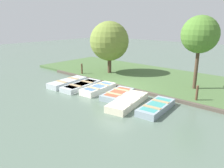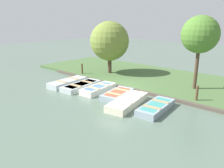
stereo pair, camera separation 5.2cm
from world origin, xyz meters
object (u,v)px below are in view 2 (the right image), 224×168
at_px(mooring_post_near, 82,70).
at_px(rowboat_3, 118,94).
at_px(rowboat_5, 156,107).
at_px(park_tree_left, 200,35).
at_px(rowboat_1, 81,86).
at_px(rowboat_4, 128,102).
at_px(rowboat_2, 98,89).
at_px(park_tree_far_left, 110,41).
at_px(mooring_post_far, 197,94).
at_px(rowboat_0, 68,82).

bearing_deg(mooring_post_near, rowboat_3, 69.82).
bearing_deg(rowboat_5, park_tree_left, 171.85).
bearing_deg(park_tree_left, rowboat_5, -2.86).
xyz_separation_m(rowboat_1, rowboat_4, (0.42, 4.81, 0.03)).
distance_m(rowboat_2, rowboat_4, 3.29).
bearing_deg(rowboat_5, rowboat_3, -101.60).
height_order(rowboat_3, rowboat_4, rowboat_4).
distance_m(rowboat_3, park_tree_left, 6.95).
height_order(rowboat_4, mooring_post_near, mooring_post_near).
height_order(rowboat_2, rowboat_3, rowboat_2).
xyz_separation_m(rowboat_1, park_tree_far_left, (-4.63, -1.24, 2.98)).
xyz_separation_m(rowboat_1, rowboat_3, (-0.33, 3.37, -0.00)).
bearing_deg(rowboat_4, mooring_post_far, 124.80).
relative_size(rowboat_0, rowboat_3, 1.20).
bearing_deg(rowboat_0, rowboat_2, 93.33).
xyz_separation_m(rowboat_5, park_tree_far_left, (-4.65, -7.78, 2.97)).
bearing_deg(park_tree_left, mooring_post_near, -76.43).
distance_m(rowboat_3, mooring_post_near, 6.69).
distance_m(rowboat_0, rowboat_3, 4.85).
bearing_deg(rowboat_2, rowboat_5, 81.89).
relative_size(rowboat_1, rowboat_4, 0.93).
relative_size(rowboat_3, mooring_post_near, 2.40).
distance_m(rowboat_3, rowboat_4, 1.63).
relative_size(rowboat_2, rowboat_3, 1.05).
xyz_separation_m(rowboat_2, park_tree_left, (-4.71, 5.20, 3.84)).
distance_m(rowboat_1, mooring_post_far, 8.28).
distance_m(rowboat_0, park_tree_far_left, 5.63).
bearing_deg(park_tree_left, rowboat_4, -20.18).
bearing_deg(rowboat_3, park_tree_left, 133.73).
relative_size(rowboat_3, mooring_post_far, 2.40).
bearing_deg(park_tree_left, rowboat_1, -53.76).
distance_m(rowboat_3, mooring_post_far, 5.05).
distance_m(rowboat_1, rowboat_3, 3.38).
xyz_separation_m(mooring_post_far, park_tree_left, (-2.34, -1.05, 3.46)).
bearing_deg(rowboat_1, park_tree_left, 120.83).
relative_size(rowboat_2, park_tree_left, 0.56).
distance_m(rowboat_0, park_tree_left, 10.45).
bearing_deg(mooring_post_far, rowboat_5, -26.06).
height_order(rowboat_4, park_tree_left, park_tree_left).
height_order(rowboat_2, rowboat_5, rowboat_2).
height_order(rowboat_0, mooring_post_near, mooring_post_near).
relative_size(rowboat_4, park_tree_left, 0.69).
bearing_deg(rowboat_2, mooring_post_far, 105.95).
distance_m(mooring_post_far, park_tree_far_left, 9.64).
bearing_deg(rowboat_2, park_tree_left, 127.34).
height_order(rowboat_3, rowboat_5, rowboat_5).
distance_m(rowboat_1, rowboat_5, 6.54).
bearing_deg(rowboat_4, rowboat_2, -112.47).
bearing_deg(mooring_post_near, rowboat_2, 62.16).
xyz_separation_m(rowboat_1, rowboat_2, (-0.26, 1.59, 0.03)).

